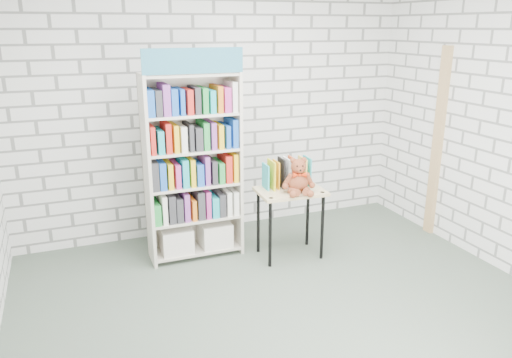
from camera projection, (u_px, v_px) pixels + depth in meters
name	position (u px, v px, depth m)	size (l,w,h in m)	color
ground	(290.00, 311.00, 4.20)	(4.50, 4.50, 0.00)	#4A574A
room_shell	(295.00, 98.00, 3.67)	(4.52, 4.02, 2.81)	silver
bookshelf	(193.00, 166.00, 4.96)	(0.94, 0.37, 2.11)	beige
display_table	(290.00, 199.00, 5.04)	(0.69, 0.49, 0.72)	tan
table_books	(287.00, 174.00, 5.07)	(0.47, 0.23, 0.28)	#29A9B4
teddy_bear	(299.00, 179.00, 4.89)	(0.32, 0.31, 0.35)	maroon
door_trim	(437.00, 144.00, 5.51)	(0.05, 0.12, 2.10)	tan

